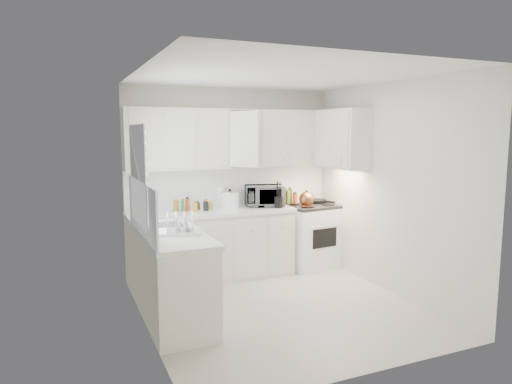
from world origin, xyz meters
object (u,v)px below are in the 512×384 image
tea_kettle (307,198)px  utensil_crock (278,194)px  dish_rack (179,222)px  rice_cooker (230,198)px  stove (311,227)px  microwave (264,193)px

tea_kettle → utensil_crock: bearing=179.9°
utensil_crock → dish_rack: utensil_crock is taller
rice_cooker → utensil_crock: size_ratio=0.69×
tea_kettle → stove: bearing=40.2°
tea_kettle → dish_rack: same height
dish_rack → utensil_crock: bearing=45.3°
stove → tea_kettle: 0.53m
rice_cooker → utensil_crock: (0.61, -0.27, 0.06)m
rice_cooker → dish_rack: size_ratio=0.61×
microwave → rice_cooker: microwave is taller
stove → dish_rack: size_ratio=2.75×
rice_cooker → stove: bearing=6.4°
rice_cooker → dish_rack: rice_cooker is taller
stove → utensil_crock: (-0.63, -0.17, 0.55)m
stove → rice_cooker: bearing=169.0°
utensil_crock → rice_cooker: bearing=155.9°
microwave → dish_rack: (-1.54, -1.25, -0.06)m
stove → tea_kettle: (-0.18, -0.16, 0.47)m
utensil_crock → dish_rack: size_ratio=0.89×
rice_cooker → microwave: bearing=5.0°
stove → rice_cooker: size_ratio=4.49×
microwave → tea_kettle: bearing=-5.6°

